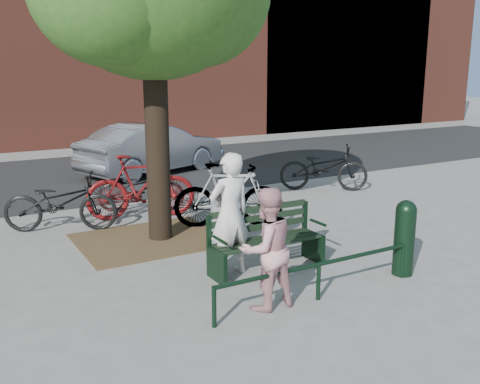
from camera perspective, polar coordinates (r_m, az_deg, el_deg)
ground at (r=7.98m, az=2.92°, el=-8.29°), size 90.00×90.00×0.00m
dirt_pit at (r=9.42m, az=-9.59°, el=-5.02°), size 2.40×2.00×0.02m
road at (r=15.55m, az=-14.34°, el=1.91°), size 40.00×7.00×0.01m
park_bench at (r=7.88m, az=2.65°, el=-4.87°), size 1.74×0.54×0.97m
guard_railing at (r=6.93m, az=8.41°, el=-8.24°), size 3.06×0.06×0.51m
person_left at (r=7.56m, az=-1.10°, el=-2.42°), size 0.68×0.47×1.78m
person_right at (r=6.53m, az=2.83°, el=-6.08°), size 0.76×0.61×1.53m
bollard at (r=7.97m, az=17.15°, el=-4.42°), size 0.29×0.29×1.10m
litter_bin at (r=8.62m, az=-1.74°, el=-3.29°), size 0.46×0.46×0.95m
bicycle_a at (r=10.21m, az=-18.61°, el=-1.08°), size 2.13×1.48×1.06m
bicycle_b at (r=10.66m, az=-10.51°, el=0.57°), size 2.21×1.06×1.28m
bicycle_c at (r=11.27m, az=-10.53°, el=0.36°), size 1.89×1.27×0.94m
bicycle_d at (r=9.88m, az=-1.23°, el=-0.37°), size 2.07×1.42×1.22m
bicycle_e at (r=13.11m, az=8.91°, el=2.57°), size 2.15×1.82×1.11m
parked_car at (r=15.26m, az=-9.30°, el=4.62°), size 4.57×2.85×1.42m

